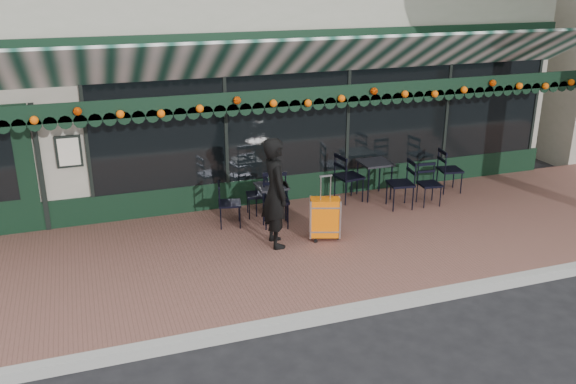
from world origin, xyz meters
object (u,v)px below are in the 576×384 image
object	(u,v)px
cafe_table_b	(271,189)
chair_b_left	(257,195)
chair_a_front	(429,185)
cafe_table_a	(375,165)
suitcase	(325,218)
chair_a_right	(450,170)
chair_b_front	(276,200)
woman	(276,193)
chair_b_right	(349,177)
chair_solo	(230,204)
chair_a_left	(400,184)

from	to	relation	value
cafe_table_b	chair_b_left	xyz separation A→B (m)	(-0.19, 0.25, -0.19)
chair_a_front	chair_b_left	xyz separation A→B (m)	(-3.23, 0.52, -0.00)
cafe_table_a	cafe_table_b	world-z (taller)	cafe_table_a
suitcase	chair_a_right	size ratio (longest dim) A/B	1.25
chair_a_right	chair_b_front	size ratio (longest dim) A/B	0.95
cafe_table_b	chair_a_right	world-z (taller)	chair_a_right
woman	cafe_table_b	bearing A→B (deg)	-12.90
chair_b_right	chair_b_front	bearing A→B (deg)	103.83
woman	chair_a_front	xyz separation A→B (m)	(3.29, 0.76, -0.50)
chair_b_front	chair_b_left	bearing A→B (deg)	121.44
suitcase	chair_solo	size ratio (longest dim) A/B	1.37
chair_b_right	chair_b_front	world-z (taller)	chair_b_right
chair_solo	chair_a_front	bearing A→B (deg)	-81.94
cafe_table_b	chair_b_front	size ratio (longest dim) A/B	0.70
cafe_table_a	chair_a_front	xyz separation A→B (m)	(0.80, -0.71, -0.25)
suitcase	chair_b_right	xyz separation A→B (m)	(1.12, 1.51, 0.11)
cafe_table_b	chair_a_front	world-z (taller)	chair_a_front
suitcase	chair_a_left	distance (m)	2.06
cafe_table_b	chair_solo	bearing A→B (deg)	-177.68
chair_a_front	chair_b_left	world-z (taller)	chair_a_front
cafe_table_a	chair_solo	distance (m)	3.06
suitcase	cafe_table_a	bearing A→B (deg)	61.47
chair_b_left	chair_b_front	distance (m)	0.57
chair_a_right	woman	bearing A→B (deg)	116.29
chair_solo	chair_a_left	bearing A→B (deg)	-81.77
chair_b_right	chair_a_front	bearing A→B (deg)	-125.67
woman	chair_b_left	xyz separation A→B (m)	(0.06, 1.28, -0.50)
suitcase	chair_b_front	size ratio (longest dim) A/B	1.19
chair_b_left	chair_a_left	bearing A→B (deg)	89.62
chair_a_right	chair_solo	bearing A→B (deg)	102.35
chair_a_front	chair_a_right	bearing A→B (deg)	38.54
chair_b_front	chair_a_right	bearing A→B (deg)	20.72
chair_b_right	chair_solo	distance (m)	2.50
chair_a_front	chair_b_front	xyz separation A→B (m)	(-3.05, -0.02, 0.07)
cafe_table_a	woman	bearing A→B (deg)	-149.51
woman	chair_a_left	world-z (taller)	woman
woman	chair_a_right	bearing A→B (deg)	-71.58
suitcase	woman	bearing A→B (deg)	-165.23
chair_b_right	chair_solo	xyz separation A→B (m)	(-2.46, -0.45, -0.07)
chair_a_right	chair_a_front	bearing A→B (deg)	132.28
woman	chair_b_front	xyz separation A→B (m)	(0.24, 0.74, -0.43)
cafe_table_a	chair_a_right	distance (m)	1.60
chair_a_front	chair_a_left	bearing A→B (deg)	-179.33
cafe_table_b	chair_a_right	bearing A→B (deg)	3.65
chair_a_front	woman	bearing A→B (deg)	-161.82
chair_a_left	chair_a_right	distance (m)	1.45
chair_a_left	chair_a_front	xyz separation A→B (m)	(0.59, -0.05, -0.06)
cafe_table_b	chair_a_front	bearing A→B (deg)	-5.08
cafe_table_a	chair_a_front	bearing A→B (deg)	-41.66
chair_b_left	suitcase	bearing A→B (deg)	39.57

